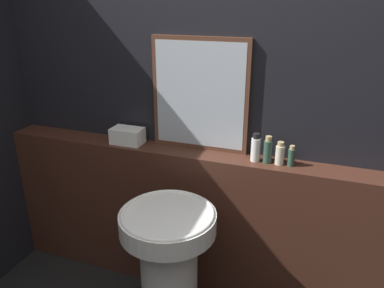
# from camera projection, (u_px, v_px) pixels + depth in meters

# --- Properties ---
(wall_back) EXTENTS (8.00, 0.06, 2.50)m
(wall_back) POSITION_uv_depth(u_px,v_px,m) (218.00, 107.00, 2.26)
(wall_back) COLOR black
(wall_back) RESTS_ON ground_plane
(vanity_counter) EXTENTS (2.83, 0.19, 0.99)m
(vanity_counter) POSITION_uv_depth(u_px,v_px,m) (210.00, 225.00, 2.43)
(vanity_counter) COLOR #422319
(vanity_counter) RESTS_ON ground_plane
(pedestal_sink) EXTENTS (0.51, 0.51, 0.85)m
(pedestal_sink) POSITION_uv_depth(u_px,v_px,m) (169.00, 266.00, 2.04)
(pedestal_sink) COLOR white
(pedestal_sink) RESTS_ON ground_plane
(mirror) EXTENTS (0.60, 0.03, 0.68)m
(mirror) POSITION_uv_depth(u_px,v_px,m) (200.00, 95.00, 2.22)
(mirror) COLOR #563323
(mirror) RESTS_ON vanity_counter
(towel_stack) EXTENTS (0.20, 0.13, 0.10)m
(towel_stack) POSITION_uv_depth(u_px,v_px,m) (128.00, 136.00, 2.40)
(towel_stack) COLOR white
(towel_stack) RESTS_ON vanity_counter
(shampoo_bottle) EXTENTS (0.05, 0.05, 0.17)m
(shampoo_bottle) POSITION_uv_depth(u_px,v_px,m) (256.00, 148.00, 2.13)
(shampoo_bottle) COLOR white
(shampoo_bottle) RESTS_ON vanity_counter
(conditioner_bottle) EXTENTS (0.05, 0.05, 0.16)m
(conditioner_bottle) POSITION_uv_depth(u_px,v_px,m) (268.00, 150.00, 2.11)
(conditioner_bottle) COLOR #2D4C3D
(conditioner_bottle) RESTS_ON vanity_counter
(lotion_bottle) EXTENTS (0.05, 0.05, 0.13)m
(lotion_bottle) POSITION_uv_depth(u_px,v_px,m) (280.00, 154.00, 2.10)
(lotion_bottle) COLOR beige
(lotion_bottle) RESTS_ON vanity_counter
(body_wash_bottle) EXTENTS (0.04, 0.04, 0.12)m
(body_wash_bottle) POSITION_uv_depth(u_px,v_px,m) (291.00, 157.00, 2.08)
(body_wash_bottle) COLOR #2D4C3D
(body_wash_bottle) RESTS_ON vanity_counter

